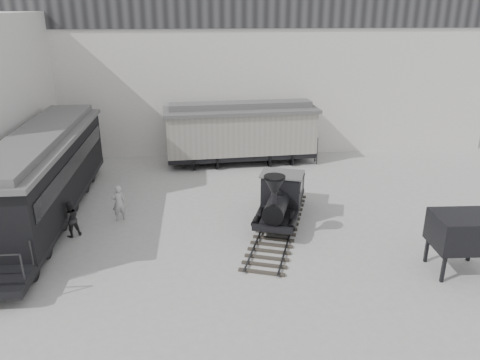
{
  "coord_description": "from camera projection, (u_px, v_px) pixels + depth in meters",
  "views": [
    {
      "loc": [
        -1.94,
        -15.9,
        9.38
      ],
      "look_at": [
        -0.38,
        3.63,
        2.0
      ],
      "focal_mm": 35.0,
      "sensor_mm": 36.0,
      "label": 1
    }
  ],
  "objects": [
    {
      "name": "visitor_a",
      "position": [
        119.0,
        203.0,
        21.42
      ],
      "size": [
        0.72,
        0.58,
        1.7
      ],
      "primitive_type": "imported",
      "rotation": [
        0.0,
        0.0,
        3.47
      ],
      "color": "#B6B6B6",
      "rests_on": "ground"
    },
    {
      "name": "locomotive",
      "position": [
        280.0,
        201.0,
        21.08
      ],
      "size": [
        4.15,
        8.27,
        2.87
      ],
      "rotation": [
        0.0,
        0.0,
        -0.31
      ],
      "color": "#332F27",
      "rests_on": "ground"
    },
    {
      "name": "ground",
      "position": [
        257.0,
        260.0,
        18.29
      ],
      "size": [
        90.0,
        90.0,
        0.0
      ],
      "primitive_type": "plane",
      "color": "#9E9E9B"
    },
    {
      "name": "boxcar",
      "position": [
        241.0,
        132.0,
        28.86
      ],
      "size": [
        9.57,
        3.65,
        3.84
      ],
      "rotation": [
        0.0,
        0.0,
        0.08
      ],
      "color": "black",
      "rests_on": "ground"
    },
    {
      "name": "coal_hopper",
      "position": [
        461.0,
        235.0,
        17.03
      ],
      "size": [
        2.14,
        1.77,
        2.27
      ],
      "rotation": [
        0.0,
        0.0,
        -0.03
      ],
      "color": "black",
      "rests_on": "ground"
    },
    {
      "name": "visitor_b",
      "position": [
        70.0,
        219.0,
        19.91
      ],
      "size": [
        0.98,
        0.92,
        1.61
      ],
      "primitive_type": "imported",
      "rotation": [
        0.0,
        0.0,
        3.67
      ],
      "color": "#252527",
      "rests_on": "ground"
    },
    {
      "name": "north_wall",
      "position": [
        232.0,
        67.0,
        30.31
      ],
      "size": [
        34.0,
        2.51,
        11.0
      ],
      "color": "silver",
      "rests_on": "ground"
    },
    {
      "name": "passenger_coach",
      "position": [
        43.0,
        175.0,
        21.34
      ],
      "size": [
        3.16,
        14.05,
        3.75
      ],
      "rotation": [
        0.0,
        0.0,
        0.01
      ],
      "color": "black",
      "rests_on": "ground"
    }
  ]
}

